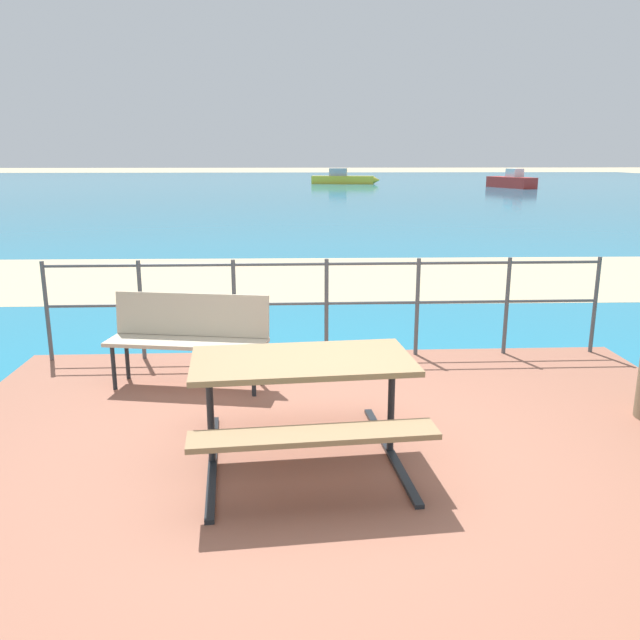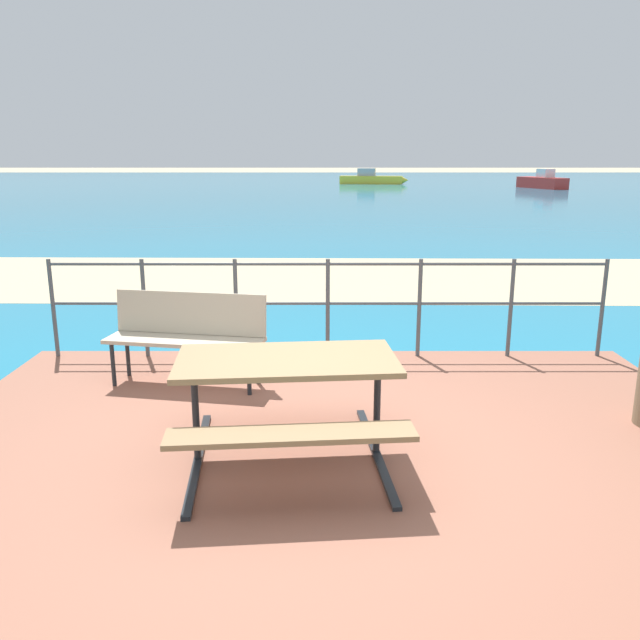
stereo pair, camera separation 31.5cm
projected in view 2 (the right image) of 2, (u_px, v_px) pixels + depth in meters
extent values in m
plane|color=tan|center=(332.00, 464.00, 4.70)|extent=(240.00, 240.00, 0.00)
cube|color=#935B47|center=(332.00, 460.00, 4.69)|extent=(6.40, 5.20, 0.06)
cube|color=teal|center=(322.00, 189.00, 43.45)|extent=(90.00, 90.00, 0.01)
cube|color=tan|center=(326.00, 277.00, 11.85)|extent=(54.07, 5.46, 0.01)
cube|color=#8C704C|center=(288.00, 360.00, 4.47)|extent=(1.59, 0.92, 0.04)
cube|color=#8C704C|center=(292.00, 435.00, 3.90)|extent=(1.54, 0.39, 0.04)
cube|color=#8C704C|center=(285.00, 367.00, 5.16)|extent=(1.54, 0.39, 0.04)
cylinder|color=#1E2328|center=(197.00, 413.00, 4.51)|extent=(0.05, 0.05, 0.74)
cube|color=#1E2328|center=(199.00, 460.00, 4.59)|extent=(0.19, 1.56, 0.03)
cylinder|color=#1E2328|center=(378.00, 407.00, 4.61)|extent=(0.05, 0.05, 0.74)
cube|color=#1E2328|center=(377.00, 453.00, 4.70)|extent=(0.19, 1.56, 0.03)
cube|color=#BCAD93|center=(186.00, 340.00, 6.04)|extent=(1.54, 0.66, 0.04)
cube|color=#BCAD93|center=(192.00, 313.00, 6.16)|extent=(1.48, 0.33, 0.41)
cylinder|color=#1E2328|center=(114.00, 363.00, 6.07)|extent=(0.04, 0.04, 0.44)
cylinder|color=#1E2328|center=(129.00, 354.00, 6.36)|extent=(0.04, 0.04, 0.44)
cylinder|color=#1E2328|center=(250.00, 372.00, 5.84)|extent=(0.04, 0.04, 0.44)
cylinder|color=#1E2328|center=(259.00, 362.00, 6.12)|extent=(0.04, 0.04, 0.44)
cylinder|color=#4C5156|center=(55.00, 308.00, 6.91)|extent=(0.04, 0.04, 1.07)
cylinder|color=#4C5156|center=(146.00, 308.00, 6.91)|extent=(0.04, 0.04, 1.07)
cylinder|color=#4C5156|center=(237.00, 308.00, 6.90)|extent=(0.04, 0.04, 1.07)
cylinder|color=#4C5156|center=(329.00, 308.00, 6.90)|extent=(0.04, 0.04, 1.07)
cylinder|color=#4C5156|center=(420.00, 308.00, 6.90)|extent=(0.04, 0.04, 1.07)
cylinder|color=#4C5156|center=(512.00, 308.00, 6.90)|extent=(0.04, 0.04, 1.07)
cylinder|color=#4C5156|center=(604.00, 308.00, 6.90)|extent=(0.04, 0.04, 1.07)
cylinder|color=#4C5156|center=(329.00, 264.00, 6.78)|extent=(5.90, 0.03, 0.03)
cylinder|color=#4C5156|center=(329.00, 303.00, 6.89)|extent=(5.90, 0.03, 0.03)
cube|color=yellow|center=(372.00, 180.00, 51.01)|extent=(5.01, 1.89, 0.62)
cube|color=#A5A8AD|center=(368.00, 172.00, 50.93)|extent=(1.49, 0.88, 0.59)
cone|color=yellow|center=(406.00, 180.00, 50.54)|extent=(0.59, 0.64, 0.56)
cube|color=red|center=(543.00, 183.00, 44.22)|extent=(2.50, 4.25, 0.74)
cube|color=silver|center=(547.00, 173.00, 43.77)|extent=(1.10, 1.20, 0.58)
cone|color=red|center=(522.00, 182.00, 46.31)|extent=(0.79, 0.69, 0.67)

